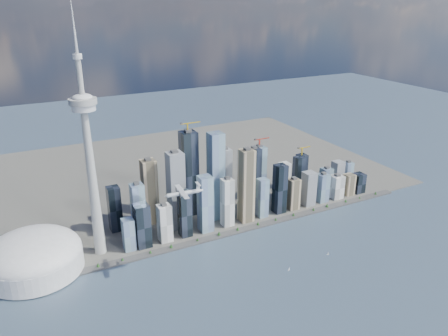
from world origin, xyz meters
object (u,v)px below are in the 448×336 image
needle_tower (89,157)px  sailboat_east (328,254)px  airplane (184,193)px  sailboat_west (289,269)px  dome_stadium (34,256)px

needle_tower → sailboat_east: (460.81, -246.64, -233.16)m
airplane → sailboat_west: (202.62, -86.12, -189.16)m
dome_stadium → airplane: 359.26m
needle_tower → airplane: needle_tower is taller
sailboat_west → dome_stadium: bearing=132.9°
needle_tower → dome_stadium: bearing=-175.9°
airplane → sailboat_west: 290.26m
sailboat_west → sailboat_east: (114.60, 8.87, -0.04)m
airplane → sailboat_west: bearing=-17.6°
needle_tower → dome_stadium: size_ratio=2.75×
sailboat_west → needle_tower: bearing=123.2°
needle_tower → dome_stadium: 241.40m
airplane → sailboat_east: bearing=-8.2°
needle_tower → sailboat_west: size_ratio=65.16×
needle_tower → sailboat_east: needle_tower is taller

